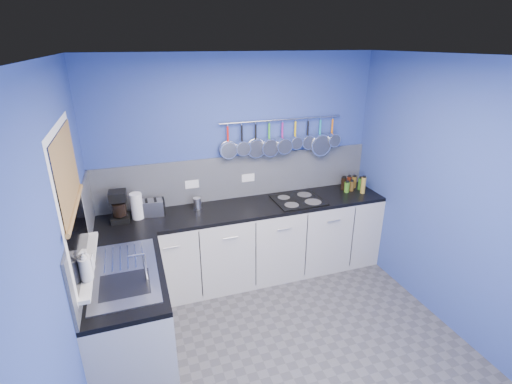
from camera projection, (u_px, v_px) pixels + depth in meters
floor at (288, 348)px, 3.42m from camera, size 3.20×3.00×0.02m
ceiling at (300, 55)px, 2.48m from camera, size 3.20×3.00×0.02m
wall_back at (239, 168)px, 4.27m from camera, size 3.20×0.02×2.50m
wall_front at (434, 375)px, 1.62m from camera, size 3.20×0.02×2.50m
wall_left at (69, 261)px, 2.47m from camera, size 0.02×3.00×2.50m
wall_right at (454, 199)px, 3.43m from camera, size 0.02×3.00×2.50m
backsplash_back at (239, 177)px, 4.29m from camera, size 3.20×0.02×0.50m
backsplash_left at (83, 233)px, 3.04m from camera, size 0.02×1.80×0.50m
cabinet_run_back at (248, 244)px, 4.31m from camera, size 3.20×0.60×0.86m
worktop_back at (247, 208)px, 4.14m from camera, size 3.20×0.60×0.04m
cabinet_run_left at (132, 320)px, 3.13m from camera, size 0.60×1.20×0.86m
worktop_left at (125, 274)px, 2.96m from camera, size 0.60×1.20×0.04m
window_frame at (71, 201)px, 2.63m from camera, size 0.01×1.00×1.10m
window_glass at (72, 201)px, 2.63m from camera, size 0.01×0.90×1.00m
bamboo_blind at (67, 171)px, 2.55m from camera, size 0.01×0.90×0.55m
window_sill at (88, 263)px, 2.83m from camera, size 0.10×0.98×0.03m
sink_unit at (125, 272)px, 2.95m from camera, size 0.50×0.95×0.01m
mixer_tap at (145, 267)px, 2.80m from camera, size 0.12×0.08×0.26m
socket_left at (192, 184)px, 4.12m from camera, size 0.15×0.01×0.09m
socket_right at (248, 178)px, 4.32m from camera, size 0.15×0.01×0.09m
pot_rail at (282, 120)px, 4.17m from camera, size 1.45×0.02×0.02m
soap_bottle_a at (85, 265)px, 2.56m from camera, size 0.12×0.12×0.24m
soap_bottle_b at (87, 260)px, 2.68m from camera, size 0.08×0.09×0.17m
paper_towel at (137, 206)px, 3.81m from camera, size 0.15×0.15×0.27m
coffee_maker at (119, 207)px, 3.74m from camera, size 0.19×0.21×0.31m
toaster at (152, 208)px, 3.90m from camera, size 0.27×0.18×0.16m
canister at (197, 203)px, 4.05m from camera, size 0.11×0.11×0.13m
hob at (298, 200)px, 4.28m from camera, size 0.55×0.48×0.01m
pan_0 at (228, 141)px, 4.04m from camera, size 0.19×0.06×0.38m
pan_1 at (242, 139)px, 4.09m from camera, size 0.17×0.09×0.36m
pan_2 at (256, 140)px, 4.14m from camera, size 0.22×0.05×0.41m
pan_3 at (269, 139)px, 4.19m from camera, size 0.21×0.09×0.40m
pan_4 at (282, 137)px, 4.23m from camera, size 0.19×0.11×0.38m
pan_5 at (295, 134)px, 4.27m from camera, size 0.15×0.09×0.34m
pan_6 at (308, 134)px, 4.32m from camera, size 0.17×0.07×0.36m
pan_7 at (320, 137)px, 4.39m from camera, size 0.26×0.09×0.45m
pan_8 at (332, 131)px, 4.42m from camera, size 0.16×0.11×0.35m
condiment_0 at (354, 182)px, 4.64m from camera, size 0.06×0.06×0.14m
condiment_1 at (349, 182)px, 4.63m from camera, size 0.05×0.05×0.14m
condiment_2 at (344, 184)px, 4.57m from camera, size 0.07×0.07×0.15m
condiment_3 at (360, 184)px, 4.58m from camera, size 0.06×0.06×0.15m
condiment_4 at (351, 186)px, 4.54m from camera, size 0.06×0.06×0.12m
condiment_5 at (347, 187)px, 4.50m from camera, size 0.06×0.06×0.12m
condiment_6 at (363, 185)px, 4.46m from camera, size 0.06×0.06×0.20m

